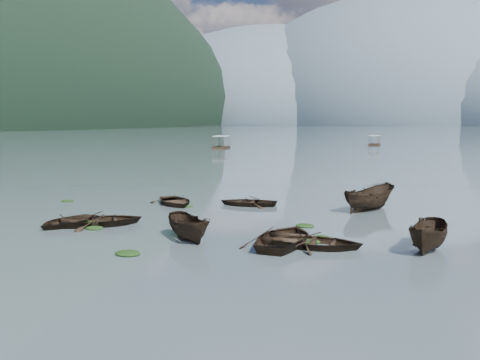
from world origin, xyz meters
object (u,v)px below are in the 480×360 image
(rowboat_3, at_px, (285,244))
(pontoon_left, at_px, (221,148))
(rowboat_0, at_px, (67,225))
(pontoon_centre, at_px, (374,145))

(rowboat_3, xyz_separation_m, pontoon_left, (-36.56, 82.31, 0.00))
(rowboat_0, xyz_separation_m, rowboat_3, (12.66, -0.34, 0.00))
(rowboat_0, relative_size, pontoon_centre, 0.66)
(rowboat_3, distance_m, pontoon_left, 90.06)
(pontoon_centre, bearing_deg, rowboat_3, -87.09)
(rowboat_3, bearing_deg, pontoon_left, -65.32)
(rowboat_0, bearing_deg, rowboat_3, 5.12)
(pontoon_centre, bearing_deg, pontoon_left, -139.83)
(pontoon_left, bearing_deg, pontoon_centre, 30.72)
(pontoon_left, bearing_deg, rowboat_0, -84.13)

